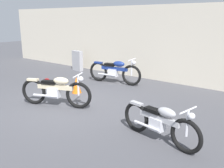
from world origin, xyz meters
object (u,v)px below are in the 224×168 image
at_px(motorcycle_cream, 56,90).
at_px(motorcycle_blue, 115,71).
at_px(motorcycle_silver, 160,122).
at_px(stone_marker, 77,61).
at_px(traffic_cone, 76,85).
at_px(helmet, 47,82).

relative_size(motorcycle_cream, motorcycle_blue, 0.92).
distance_m(motorcycle_cream, motorcycle_blue, 3.11).
distance_m(motorcycle_silver, motorcycle_blue, 4.81).
xyz_separation_m(stone_marker, traffic_cone, (2.68, -2.63, -0.20)).
height_order(motorcycle_cream, motorcycle_blue, motorcycle_blue).
bearing_deg(helmet, stone_marker, 111.89).
distance_m(stone_marker, motorcycle_silver, 7.65).
relative_size(traffic_cone, motorcycle_silver, 0.29).
relative_size(motorcycle_silver, motorcycle_blue, 0.87).
height_order(stone_marker, motorcycle_cream, motorcycle_cream).
bearing_deg(motorcycle_silver, stone_marker, 158.21).
bearing_deg(motorcycle_cream, traffic_cone, 88.95).
relative_size(stone_marker, motorcycle_blue, 0.43).
xyz_separation_m(stone_marker, motorcycle_blue, (2.90, -0.82, 0.01)).
bearing_deg(motorcycle_blue, traffic_cone, -106.55).
xyz_separation_m(helmet, motorcycle_silver, (5.47, -1.38, 0.29)).
distance_m(stone_marker, traffic_cone, 3.76).
bearing_deg(stone_marker, helmet, -68.11).
bearing_deg(motorcycle_silver, traffic_cone, 170.18).
bearing_deg(stone_marker, motorcycle_silver, -31.51).
relative_size(stone_marker, traffic_cone, 1.73).
bearing_deg(traffic_cone, stone_marker, 135.49).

